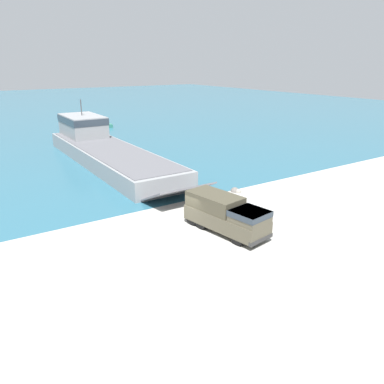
# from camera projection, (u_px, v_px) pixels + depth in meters

# --- Properties ---
(ground_plane) EXTENTS (240.00, 240.00, 0.00)m
(ground_plane) POSITION_uv_depth(u_px,v_px,m) (184.00, 226.00, 31.23)
(ground_plane) COLOR #A8A59E
(water_surface) EXTENTS (240.00, 180.00, 0.01)m
(water_surface) POSITION_uv_depth(u_px,v_px,m) (8.00, 111.00, 106.48)
(water_surface) COLOR #285B70
(water_surface) RESTS_ON ground_plane
(landing_craft) EXTENTS (7.28, 35.62, 7.66)m
(landing_craft) POSITION_uv_depth(u_px,v_px,m) (102.00, 146.00, 52.16)
(landing_craft) COLOR gray
(landing_craft) RESTS_ON ground_plane
(military_truck) EXTENTS (3.72, 7.60, 2.87)m
(military_truck) POSITION_uv_depth(u_px,v_px,m) (226.00, 214.00, 29.69)
(military_truck) COLOR #4C4738
(military_truck) RESTS_ON ground_plane
(soldier_on_ramp) EXTENTS (0.49, 0.47, 1.79)m
(soldier_on_ramp) POSITION_uv_depth(u_px,v_px,m) (256.00, 214.00, 30.86)
(soldier_on_ramp) COLOR #566042
(soldier_on_ramp) RESTS_ON ground_plane
(moored_boat_c) EXTENTS (7.60, 3.34, 1.40)m
(moored_boat_c) POSITION_uv_depth(u_px,v_px,m) (94.00, 126.00, 77.90)
(moored_boat_c) COLOR #2D7060
(moored_boat_c) RESTS_ON ground_plane
(shoreline_rock_a) EXTENTS (0.91, 0.91, 0.91)m
(shoreline_rock_a) POSITION_uv_depth(u_px,v_px,m) (235.00, 192.00, 39.52)
(shoreline_rock_a) COLOR #66605B
(shoreline_rock_a) RESTS_ON ground_plane
(shoreline_rock_b) EXTENTS (0.72, 0.72, 0.72)m
(shoreline_rock_b) POSITION_uv_depth(u_px,v_px,m) (238.00, 192.00, 39.33)
(shoreline_rock_b) COLOR gray
(shoreline_rock_b) RESTS_ON ground_plane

